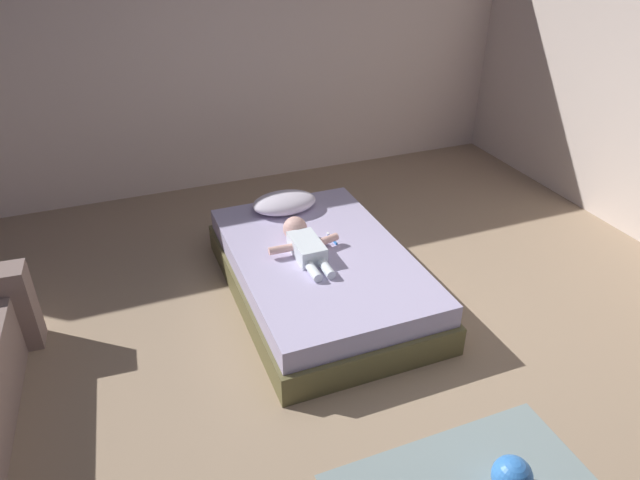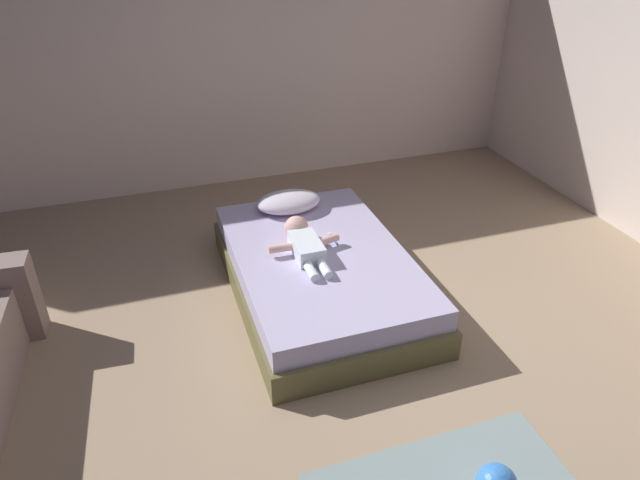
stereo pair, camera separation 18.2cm
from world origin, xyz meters
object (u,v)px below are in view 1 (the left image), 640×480
at_px(pillow, 284,203).
at_px(toothbrush, 332,238).
at_px(bed, 320,274).
at_px(toy_ball, 512,476).
at_px(baby, 303,243).

bearing_deg(pillow, toothbrush, -72.31).
bearing_deg(bed, toy_ball, -81.99).
xyz_separation_m(bed, baby, (-0.10, 0.06, 0.26)).
distance_m(pillow, toothbrush, 0.59).
xyz_separation_m(pillow, toothbrush, (0.18, -0.56, -0.07)).
xyz_separation_m(baby, toy_ball, (0.37, -1.95, -0.33)).
bearing_deg(toy_ball, baby, 100.74).
relative_size(pillow, baby, 0.76).
relative_size(pillow, toy_ball, 2.58).
relative_size(bed, baby, 2.83).
height_order(bed, toothbrush, toothbrush).
xyz_separation_m(bed, toy_ball, (0.27, -1.89, -0.07)).
relative_size(bed, toy_ball, 9.57).
xyz_separation_m(bed, toothbrush, (0.14, 0.13, 0.20)).
bearing_deg(toy_ball, toothbrush, 93.43).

